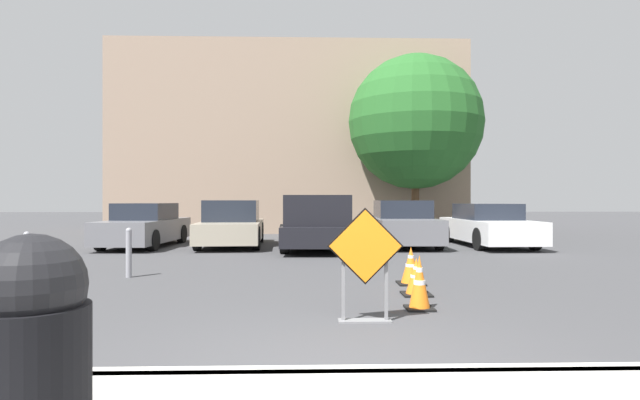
% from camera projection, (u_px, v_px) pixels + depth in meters
% --- Properties ---
extents(ground_plane, '(96.00, 96.00, 0.00)m').
position_uv_depth(ground_plane, '(317.00, 253.00, 13.98)').
color(ground_plane, '#3D3D3F').
extents(curb_lip, '(26.73, 0.20, 0.14)m').
position_uv_depth(curb_lip, '(343.00, 378.00, 3.98)').
color(curb_lip, '#ADAAA3').
rests_on(curb_lip, ground_plane).
extents(road_closed_sign, '(0.93, 0.20, 1.40)m').
position_uv_depth(road_closed_sign, '(365.00, 258.00, 6.06)').
color(road_closed_sign, black).
rests_on(road_closed_sign, ground_plane).
extents(traffic_cone_nearest, '(0.38, 0.38, 0.74)m').
position_uv_depth(traffic_cone_nearest, '(419.00, 283.00, 6.79)').
color(traffic_cone_nearest, black).
rests_on(traffic_cone_nearest, ground_plane).
extents(traffic_cone_second, '(0.45, 0.45, 0.58)m').
position_uv_depth(traffic_cone_second, '(416.00, 277.00, 7.80)').
color(traffic_cone_second, black).
rests_on(traffic_cone_second, ground_plane).
extents(traffic_cone_third, '(0.47, 0.47, 0.66)m').
position_uv_depth(traffic_cone_third, '(411.00, 266.00, 8.81)').
color(traffic_cone_third, black).
rests_on(traffic_cone_third, ground_plane).
extents(parked_car_nearest, '(1.95, 4.49, 1.39)m').
position_uv_depth(parked_car_nearest, '(145.00, 226.00, 15.97)').
color(parked_car_nearest, slate).
rests_on(parked_car_nearest, ground_plane).
extents(parked_car_second, '(2.10, 4.43, 1.48)m').
position_uv_depth(parked_car_second, '(232.00, 225.00, 16.10)').
color(parked_car_second, '#A39984').
rests_on(parked_car_second, ground_plane).
extents(pickup_truck, '(2.18, 5.46, 1.62)m').
position_uv_depth(pickup_truck, '(318.00, 225.00, 15.12)').
color(pickup_truck, black).
rests_on(pickup_truck, ground_plane).
extents(parked_car_third, '(2.01, 4.44, 1.47)m').
position_uv_depth(parked_car_third, '(402.00, 225.00, 16.22)').
color(parked_car_third, slate).
rests_on(parked_car_third, ground_plane).
extents(parked_car_fourth, '(1.96, 4.72, 1.37)m').
position_uv_depth(parked_car_fourth, '(488.00, 226.00, 16.19)').
color(parked_car_fourth, white).
rests_on(parked_car_fourth, ground_plane).
extents(trash_bin, '(0.57, 0.57, 1.18)m').
position_uv_depth(trash_bin, '(31.00, 348.00, 2.54)').
color(trash_bin, black).
rests_on(trash_bin, sidewalk_strip).
extents(bollard_nearest, '(0.12, 0.12, 0.96)m').
position_uv_depth(bollard_nearest, '(129.00, 251.00, 9.57)').
color(bollard_nearest, gray).
rests_on(bollard_nearest, ground_plane).
extents(bollard_second, '(0.12, 0.12, 0.89)m').
position_uv_depth(bollard_second, '(27.00, 253.00, 9.52)').
color(bollard_second, gray).
rests_on(bollard_second, ground_plane).
extents(building_facade_backdrop, '(16.09, 5.00, 8.62)m').
position_uv_depth(building_facade_backdrop, '(290.00, 142.00, 24.28)').
color(building_facade_backdrop, gray).
rests_on(building_facade_backdrop, ground_plane).
extents(street_tree_behind_lot, '(5.54, 5.54, 7.48)m').
position_uv_depth(street_tree_behind_lot, '(415.00, 122.00, 20.64)').
color(street_tree_behind_lot, '#513823').
rests_on(street_tree_behind_lot, ground_plane).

